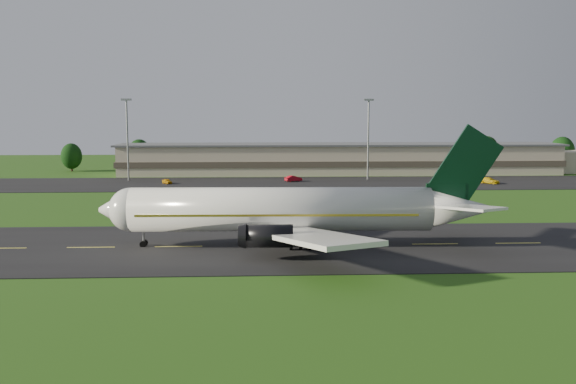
{
  "coord_description": "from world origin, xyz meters",
  "views": [
    {
      "loc": [
        -22.92,
        -80.51,
        17.09
      ],
      "look_at": [
        -18.68,
        8.0,
        6.0
      ],
      "focal_mm": 40.0,
      "sensor_mm": 36.0,
      "label": 1
    }
  ],
  "objects_px": {
    "light_mast_west": "(127,130)",
    "service_vehicle_d": "(489,181)",
    "service_vehicle_c": "(438,182)",
    "service_vehicle_a": "(167,181)",
    "service_vehicle_b": "(293,179)",
    "airliner": "(288,210)",
    "light_mast_centre": "(368,129)",
    "terminal": "(363,159)"
  },
  "relations": [
    {
      "from": "light_mast_west",
      "to": "service_vehicle_d",
      "type": "relative_size",
      "value": 4.06
    },
    {
      "from": "service_vehicle_c",
      "to": "service_vehicle_a",
      "type": "bearing_deg",
      "value": -173.13
    },
    {
      "from": "service_vehicle_b",
      "to": "service_vehicle_a",
      "type": "bearing_deg",
      "value": 68.17
    },
    {
      "from": "light_mast_west",
      "to": "airliner",
      "type": "bearing_deg",
      "value": -65.85
    },
    {
      "from": "light_mast_centre",
      "to": "service_vehicle_a",
      "type": "height_order",
      "value": "light_mast_centre"
    },
    {
      "from": "light_mast_west",
      "to": "service_vehicle_c",
      "type": "bearing_deg",
      "value": -9.78
    },
    {
      "from": "light_mast_centre",
      "to": "service_vehicle_d",
      "type": "relative_size",
      "value": 4.06
    },
    {
      "from": "airliner",
      "to": "service_vehicle_a",
      "type": "distance_m",
      "value": 76.89
    },
    {
      "from": "service_vehicle_d",
      "to": "service_vehicle_c",
      "type": "bearing_deg",
      "value": 144.69
    },
    {
      "from": "terminal",
      "to": "light_mast_west",
      "type": "distance_m",
      "value": 64.1
    },
    {
      "from": "service_vehicle_a",
      "to": "service_vehicle_d",
      "type": "xyz_separation_m",
      "value": [
        76.81,
        -3.38,
        0.15
      ]
    },
    {
      "from": "light_mast_centre",
      "to": "service_vehicle_b",
      "type": "height_order",
      "value": "light_mast_centre"
    },
    {
      "from": "airliner",
      "to": "light_mast_centre",
      "type": "distance_m",
      "value": 83.97
    },
    {
      "from": "service_vehicle_b",
      "to": "service_vehicle_c",
      "type": "height_order",
      "value": "service_vehicle_b"
    },
    {
      "from": "terminal",
      "to": "service_vehicle_d",
      "type": "xyz_separation_m",
      "value": [
        25.96,
        -27.1,
        -3.16
      ]
    },
    {
      "from": "terminal",
      "to": "service_vehicle_c",
      "type": "bearing_deg",
      "value": -65.83
    },
    {
      "from": "service_vehicle_c",
      "to": "terminal",
      "type": "bearing_deg",
      "value": 125.78
    },
    {
      "from": "service_vehicle_a",
      "to": "light_mast_centre",
      "type": "bearing_deg",
      "value": -24.11
    },
    {
      "from": "terminal",
      "to": "service_vehicle_a",
      "type": "xyz_separation_m",
      "value": [
        -50.85,
        -23.72,
        -3.31
      ]
    },
    {
      "from": "light_mast_west",
      "to": "service_vehicle_d",
      "type": "bearing_deg",
      "value": -7.12
    },
    {
      "from": "terminal",
      "to": "service_vehicle_b",
      "type": "height_order",
      "value": "terminal"
    },
    {
      "from": "airliner",
      "to": "light_mast_centre",
      "type": "xyz_separation_m",
      "value": [
        24.12,
        80.02,
        8.08
      ]
    },
    {
      "from": "service_vehicle_c",
      "to": "service_vehicle_b",
      "type": "bearing_deg",
      "value": 176.83
    },
    {
      "from": "light_mast_west",
      "to": "service_vehicle_a",
      "type": "distance_m",
      "value": 17.71
    },
    {
      "from": "light_mast_west",
      "to": "light_mast_centre",
      "type": "distance_m",
      "value": 60.0
    },
    {
      "from": "service_vehicle_a",
      "to": "service_vehicle_b",
      "type": "height_order",
      "value": "service_vehicle_b"
    },
    {
      "from": "airliner",
      "to": "service_vehicle_a",
      "type": "height_order",
      "value": "airliner"
    },
    {
      "from": "light_mast_west",
      "to": "service_vehicle_a",
      "type": "xyz_separation_m",
      "value": [
        10.55,
        -7.54,
        -12.06
      ]
    },
    {
      "from": "terminal",
      "to": "service_vehicle_a",
      "type": "relative_size",
      "value": 42.48
    },
    {
      "from": "service_vehicle_a",
      "to": "service_vehicle_c",
      "type": "xyz_separation_m",
      "value": [
        63.87,
        -5.29,
        0.04
      ]
    },
    {
      "from": "light_mast_centre",
      "to": "service_vehicle_d",
      "type": "bearing_deg",
      "value": -21.75
    },
    {
      "from": "service_vehicle_b",
      "to": "service_vehicle_c",
      "type": "relative_size",
      "value": 0.97
    },
    {
      "from": "light_mast_west",
      "to": "service_vehicle_b",
      "type": "bearing_deg",
      "value": -5.57
    },
    {
      "from": "service_vehicle_d",
      "to": "terminal",
      "type": "bearing_deg",
      "value": 90.05
    },
    {
      "from": "terminal",
      "to": "airliner",
      "type": "bearing_deg",
      "value": -104.85
    },
    {
      "from": "service_vehicle_c",
      "to": "service_vehicle_d",
      "type": "height_order",
      "value": "service_vehicle_d"
    },
    {
      "from": "light_mast_centre",
      "to": "service_vehicle_b",
      "type": "distance_m",
      "value": 22.87
    },
    {
      "from": "terminal",
      "to": "service_vehicle_d",
      "type": "distance_m",
      "value": 37.66
    },
    {
      "from": "airliner",
      "to": "light_mast_west",
      "type": "xyz_separation_m",
      "value": [
        -35.88,
        80.02,
        8.08
      ]
    },
    {
      "from": "airliner",
      "to": "light_mast_centre",
      "type": "relative_size",
      "value": 2.52
    },
    {
      "from": "terminal",
      "to": "service_vehicle_c",
      "type": "relative_size",
      "value": 32.42
    },
    {
      "from": "airliner",
      "to": "terminal",
      "type": "xyz_separation_m",
      "value": [
        25.52,
        96.21,
        -0.67
      ]
    }
  ]
}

